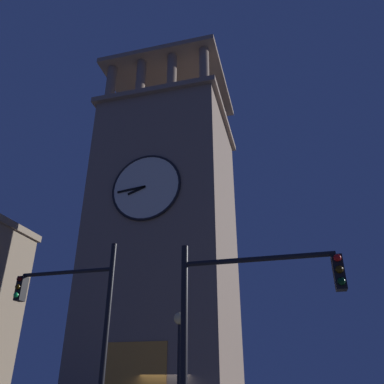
{
  "coord_description": "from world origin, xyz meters",
  "views": [
    {
      "loc": [
        -6.4,
        19.86,
        2.09
      ],
      "look_at": [
        -0.24,
        -3.69,
        14.2
      ],
      "focal_mm": 36.2,
      "sensor_mm": 36.0,
      "label": 1
    }
  ],
  "objects_px": {
    "traffic_signal_far": "(238,316)",
    "street_lamp": "(179,350)",
    "clocktower": "(167,243)",
    "traffic_signal_near": "(76,319)"
  },
  "relations": [
    {
      "from": "traffic_signal_far",
      "to": "street_lamp",
      "type": "height_order",
      "value": "traffic_signal_far"
    },
    {
      "from": "clocktower",
      "to": "traffic_signal_far",
      "type": "height_order",
      "value": "clocktower"
    },
    {
      "from": "traffic_signal_near",
      "to": "traffic_signal_far",
      "type": "xyz_separation_m",
      "value": [
        -4.99,
        1.76,
        -0.38
      ]
    },
    {
      "from": "traffic_signal_near",
      "to": "traffic_signal_far",
      "type": "bearing_deg",
      "value": 160.51
    },
    {
      "from": "clocktower",
      "to": "street_lamp",
      "type": "xyz_separation_m",
      "value": [
        -3.75,
        9.35,
        -7.43
      ]
    },
    {
      "from": "clocktower",
      "to": "traffic_signal_far",
      "type": "bearing_deg",
      "value": 114.28
    },
    {
      "from": "traffic_signal_near",
      "to": "clocktower",
      "type": "bearing_deg",
      "value": -82.57
    },
    {
      "from": "clocktower",
      "to": "traffic_signal_far",
      "type": "xyz_separation_m",
      "value": [
        -6.69,
        14.84,
        -7.19
      ]
    },
    {
      "from": "traffic_signal_far",
      "to": "street_lamp",
      "type": "distance_m",
      "value": 6.23
    },
    {
      "from": "traffic_signal_far",
      "to": "street_lamp",
      "type": "bearing_deg",
      "value": -61.81
    }
  ]
}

